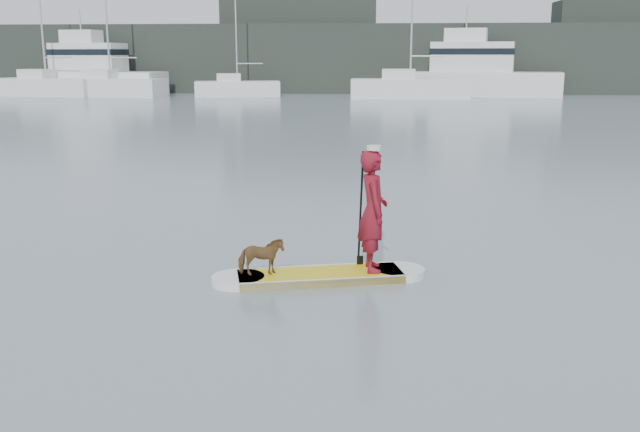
# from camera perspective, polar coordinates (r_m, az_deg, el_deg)

# --- Properties ---
(ground) EXTENTS (140.00, 140.00, 0.00)m
(ground) POSITION_cam_1_polar(r_m,az_deg,el_deg) (13.83, 15.88, -1.80)
(ground) COLOR slate
(ground) RESTS_ON ground
(paddleboard) EXTENTS (3.23, 1.40, 0.12)m
(paddleboard) POSITION_cam_1_polar(r_m,az_deg,el_deg) (10.93, -0.00, -4.81)
(paddleboard) COLOR gold
(paddleboard) RESTS_ON ground
(paddler) EXTENTS (0.55, 0.74, 1.86)m
(paddler) POSITION_cam_1_polar(r_m,az_deg,el_deg) (10.84, 4.26, 0.40)
(paddler) COLOR maroon
(paddler) RESTS_ON paddleboard
(white_cap) EXTENTS (0.22, 0.22, 0.07)m
(white_cap) POSITION_cam_1_polar(r_m,az_deg,el_deg) (10.67, 4.34, 5.46)
(white_cap) COLOR silver
(white_cap) RESTS_ON paddler
(dog) EXTENTS (0.73, 0.47, 0.57)m
(dog) POSITION_cam_1_polar(r_m,az_deg,el_deg) (10.73, -4.75, -3.26)
(dog) COLOR brown
(dog) RESTS_ON paddleboard
(paddle) EXTENTS (0.10, 0.30, 2.00)m
(paddle) POSITION_cam_1_polar(r_m,az_deg,el_deg) (11.16, 3.25, -0.54)
(paddle) COLOR black
(paddle) RESTS_ON ground
(sailboat_a) EXTENTS (8.92, 4.14, 12.46)m
(sailboat_a) POSITION_cam_1_polar(r_m,az_deg,el_deg) (64.33, -21.08, 9.72)
(sailboat_a) COLOR silver
(sailboat_a) RESTS_ON ground
(sailboat_b) EXTENTS (9.34, 4.35, 13.36)m
(sailboat_b) POSITION_cam_1_polar(r_m,az_deg,el_deg) (61.74, -16.46, 10.01)
(sailboat_b) COLOR silver
(sailboat_b) RESTS_ON ground
(sailboat_c) EXTENTS (7.23, 3.63, 9.92)m
(sailboat_c) POSITION_cam_1_polar(r_m,az_deg,el_deg) (60.12, -6.68, 10.19)
(sailboat_c) COLOR silver
(sailboat_c) RESTS_ON ground
(sailboat_d) EXTENTS (9.18, 2.99, 13.46)m
(sailboat_d) POSITION_cam_1_polar(r_m,az_deg,el_deg) (57.08, 7.13, 10.27)
(sailboat_d) COLOR silver
(sailboat_d) RESTS_ON ground
(motor_yacht_a) EXTENTS (12.58, 6.06, 7.25)m
(motor_yacht_a) POSITION_cam_1_polar(r_m,az_deg,el_deg) (61.61, 12.68, 11.24)
(motor_yacht_a) COLOR silver
(motor_yacht_a) RESTS_ON ground
(motor_yacht_b) EXTENTS (11.27, 5.32, 7.15)m
(motor_yacht_b) POSITION_cam_1_polar(r_m,az_deg,el_deg) (65.24, -17.51, 11.01)
(motor_yacht_b) COLOR silver
(motor_yacht_b) RESTS_ON ground
(shore_mass) EXTENTS (90.00, 6.00, 6.00)m
(shore_mass) POSITION_cam_1_polar(r_m,az_deg,el_deg) (66.19, 7.10, 12.37)
(shore_mass) COLOR black
(shore_mass) RESTS_ON ground
(shore_building_west) EXTENTS (14.00, 4.00, 9.00)m
(shore_building_west) POSITION_cam_1_polar(r_m,az_deg,el_deg) (67.53, -1.66, 13.74)
(shore_building_west) COLOR black
(shore_building_west) RESTS_ON ground
(shore_building_east) EXTENTS (10.00, 4.00, 8.00)m
(shore_building_east) POSITION_cam_1_polar(r_m,az_deg,el_deg) (70.27, 22.27, 12.37)
(shore_building_east) COLOR black
(shore_building_east) RESTS_ON ground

